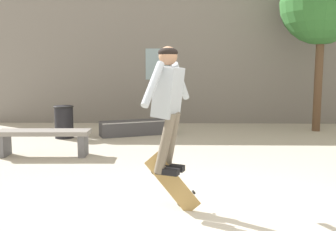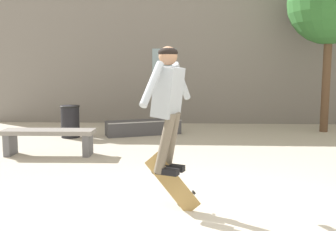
# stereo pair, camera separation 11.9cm
# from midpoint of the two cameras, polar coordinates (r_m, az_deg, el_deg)

# --- Properties ---
(building_backdrop) EXTENTS (13.08, 0.52, 5.46)m
(building_backdrop) POSITION_cam_midpoint_polar(r_m,az_deg,el_deg) (11.24, 4.51, 10.40)
(building_backdrop) COLOR gray
(building_backdrop) RESTS_ON ground_plane
(tree_right) EXTENTS (2.07, 2.07, 4.28)m
(tree_right) POSITION_cam_midpoint_polar(r_m,az_deg,el_deg) (10.48, 23.80, 15.40)
(tree_right) COLOR brown
(tree_right) RESTS_ON ground_plane
(park_bench) EXTENTS (1.72, 0.49, 0.49)m
(park_bench) POSITION_cam_midpoint_polar(r_m,az_deg,el_deg) (7.33, -17.29, -3.09)
(park_bench) COLOR gray
(park_bench) RESTS_ON ground_plane
(skate_ledge) EXTENTS (1.87, 1.11, 0.36)m
(skate_ledge) POSITION_cam_midpoint_polar(r_m,az_deg,el_deg) (9.21, -3.39, -1.82)
(skate_ledge) COLOR #4C4C51
(skate_ledge) RESTS_ON ground_plane
(trash_bin) EXTENTS (0.46, 0.46, 0.76)m
(trash_bin) POSITION_cam_midpoint_polar(r_m,az_deg,el_deg) (9.08, -14.31, -0.76)
(trash_bin) COLOR black
(trash_bin) RESTS_ON ground_plane
(skater) EXTENTS (0.53, 1.17, 1.42)m
(skater) POSITION_cam_midpoint_polar(r_m,az_deg,el_deg) (4.18, 0.83, 2.65)
(skater) COLOR #9EA8B2
(skateboard_flipping) EXTENTS (0.66, 0.22, 0.71)m
(skateboard_flipping) POSITION_cam_midpoint_polar(r_m,az_deg,el_deg) (4.39, 1.46, -10.25)
(skateboard_flipping) COLOR #AD894C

